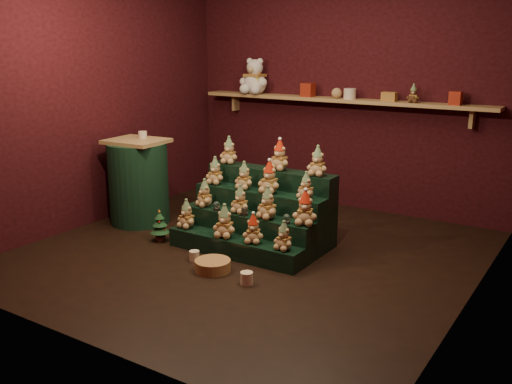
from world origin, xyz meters
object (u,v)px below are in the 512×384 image
Objects in this scene: mug_left at (194,256)px; snow_globe_a at (217,206)px; mini_christmas_tree at (160,225)px; mug_right at (247,278)px; riser_tier_front at (234,247)px; snow_globe_c at (287,219)px; snow_globe_b at (245,211)px; brown_bear at (413,94)px; side_table at (139,182)px; white_bear at (255,71)px; wicker_basket at (213,265)px.

snow_globe_a is at bearing 98.92° from mug_left.
mini_christmas_tree is 3.13× the size of mug_right.
snow_globe_a reaches higher than mug_right.
snow_globe_c is at bearing 18.74° from riser_tier_front.
snow_globe_b is at bearing 180.00° from snow_globe_c.
snow_globe_b is 0.95m from mini_christmas_tree.
brown_bear is at bearing 61.80° from mug_left.
side_table is (-1.96, 0.15, 0.06)m from snow_globe_c.
brown_bear reaches higher than mini_christmas_tree.
white_bear is (-1.06, 1.83, 1.19)m from snow_globe_b.
riser_tier_front is at bearing -161.26° from snow_globe_c.
snow_globe_b is 0.46× the size of brown_bear.
white_bear is at bearing 94.90° from mini_christmas_tree.
snow_globe_c is 0.27× the size of mini_christmas_tree.
snow_globe_c is at bearing -8.07° from side_table.
mug_left is at bearing -148.00° from snow_globe_c.
wicker_basket is at bearing -56.90° from snow_globe_a.
snow_globe_a and snow_globe_c have the same top height.
snow_globe_a reaches higher than snow_globe_b.
riser_tier_front is 0.88m from mini_christmas_tree.
snow_globe_c reaches higher than riser_tier_front.
snow_globe_b is at bearing -9.35° from side_table.
snow_globe_a is 0.86× the size of mug_right.
snow_globe_a is 0.33m from snow_globe_b.
brown_bear is at bearing 0.81° from white_bear.
snow_globe_b is at bearing 85.34° from riser_tier_front.
mini_christmas_tree is (-0.56, -0.21, -0.24)m from snow_globe_a.
brown_bear is (0.52, 2.46, 1.36)m from mug_right.
snow_globe_c is 0.86× the size of mug_right.
wicker_basket is at bearing -86.73° from snow_globe_b.
riser_tier_front is 15.35× the size of snow_globe_a.
wicker_basket is (0.36, -0.55, -0.36)m from snow_globe_a.
snow_globe_c is at bearing 0.00° from snow_globe_a.
mug_right is at bearing -25.55° from side_table.
mug_left is at bearing 165.42° from mug_right.
brown_bear reaches higher than mug_left.
snow_globe_b is 2.43m from white_bear.
side_table is 1.44m from mug_left.
snow_globe_c is at bearing -49.40° from white_bear.
mug_right is at bearing -111.87° from brown_bear.
mini_christmas_tree reaches higher than mug_right.
mug_right is 2.86m from brown_bear.
mug_left is 0.31m from wicker_basket.
brown_bear reaches higher than snow_globe_b.
snow_globe_b is 0.27× the size of mini_christmas_tree.
snow_globe_a is at bearing 153.11° from riser_tier_front.
mini_christmas_tree is (-1.35, -0.21, -0.24)m from snow_globe_c.
riser_tier_front is at bearing 3.22° from mini_christmas_tree.
white_bear reaches higher than mug_left.
white_bear is 2.04m from brown_bear.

